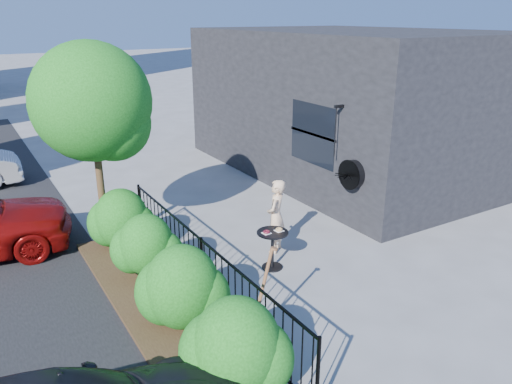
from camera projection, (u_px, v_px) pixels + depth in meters
ground at (279, 275)px, 8.93m from camera, size 120.00×120.00×0.00m
shop_building at (351, 101)px, 14.57m from camera, size 6.22×9.00×4.00m
fence at (202, 268)px, 8.01m from camera, size 0.05×6.05×1.10m
planting_bed at (163, 308)px, 7.84m from camera, size 1.30×6.00×0.08m
shrubs at (164, 267)px, 7.75m from camera, size 1.10×5.60×1.24m
patio_tree at (96, 109)px, 9.13m from camera, size 2.20×2.20×3.94m
cafe_table at (273, 243)px, 9.02m from camera, size 0.57×0.57×0.77m
woman at (276, 216)px, 9.61m from camera, size 0.63×0.62×1.46m
shovel at (260, 300)px, 7.00m from camera, size 0.48×0.18×1.41m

